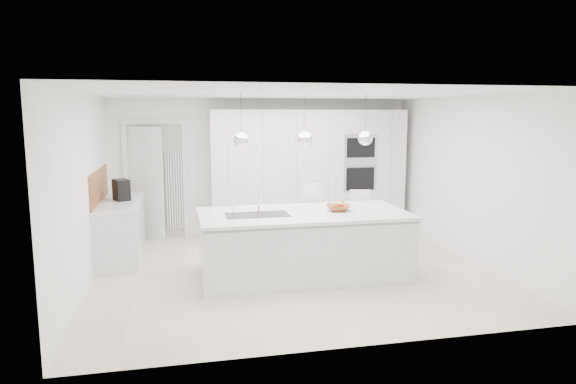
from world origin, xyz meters
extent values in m
plane|color=beige|center=(0.00, 0.00, 0.00)|extent=(5.50, 5.50, 0.00)
plane|color=white|center=(0.00, 2.50, 1.25)|extent=(5.50, 0.00, 5.50)
plane|color=white|center=(-2.75, 0.00, 1.25)|extent=(0.00, 5.00, 5.00)
plane|color=white|center=(0.00, 0.00, 2.50)|extent=(5.50, 5.50, 0.00)
cube|color=silver|center=(0.80, 2.20, 1.15)|extent=(3.60, 0.60, 2.30)
cube|color=white|center=(-2.20, 2.42, 1.00)|extent=(0.76, 0.38, 2.00)
cube|color=silver|center=(-2.45, 1.20, 0.43)|extent=(0.60, 1.80, 0.86)
cube|color=white|center=(-2.45, 1.20, 0.88)|extent=(0.62, 1.82, 0.04)
cube|color=brown|center=(-2.74, 1.20, 1.15)|extent=(0.02, 1.80, 0.50)
cube|color=silver|center=(0.10, -0.30, 0.43)|extent=(2.80, 1.20, 0.86)
cube|color=white|center=(0.10, -0.25, 0.88)|extent=(2.84, 1.40, 0.04)
cylinder|color=white|center=(-0.50, -0.10, 1.05)|extent=(0.02, 0.02, 0.30)
sphere|color=white|center=(-0.75, -0.30, 1.90)|extent=(0.20, 0.20, 0.20)
sphere|color=white|center=(0.10, -0.30, 1.90)|extent=(0.20, 0.20, 0.20)
sphere|color=white|center=(0.95, -0.30, 1.90)|extent=(0.20, 0.20, 0.20)
imported|color=brown|center=(0.59, -0.26, 0.94)|extent=(0.41, 0.41, 0.08)
cube|color=black|center=(-2.43, 1.31, 1.06)|extent=(0.30, 0.36, 0.33)
sphere|color=#B50C08|center=(0.56, -0.28, 0.97)|extent=(0.07, 0.07, 0.07)
sphere|color=#B50C08|center=(0.62, -0.29, 0.97)|extent=(0.08, 0.08, 0.08)
torus|color=gold|center=(0.60, -0.28, 1.01)|extent=(0.22, 0.16, 0.20)
camera|label=1|loc=(-1.58, -6.93, 2.23)|focal=32.00mm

